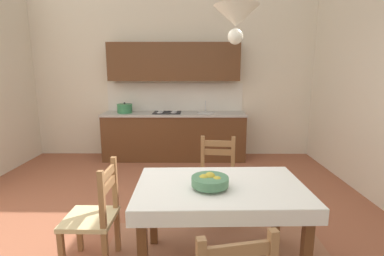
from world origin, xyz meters
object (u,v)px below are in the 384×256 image
object	(u,v)px
dining_table	(220,199)
dining_chair_tv_side	(95,217)
dining_chair_kitchen_side	(217,180)
kitchen_cabinetry	(174,115)
fruit_bowl	(210,181)
pendant_lamp	(236,17)

from	to	relation	value
dining_table	dining_chair_tv_side	size ratio (longest dim) A/B	1.53
dining_chair_kitchen_side	dining_table	bearing A→B (deg)	-93.13
kitchen_cabinetry	dining_chair_tv_side	distance (m)	3.25
kitchen_cabinetry	dining_table	bearing A→B (deg)	-79.36
kitchen_cabinetry	dining_chair_tv_side	xyz separation A→B (m)	(-0.48, -3.18, -0.41)
dining_table	fruit_bowl	xyz separation A→B (m)	(-0.09, -0.07, 0.19)
kitchen_cabinetry	pendant_lamp	xyz separation A→B (m)	(0.67, -3.33, 1.20)
dining_chair_kitchen_side	pendant_lamp	xyz separation A→B (m)	(0.02, -1.02, 1.61)
dining_table	dining_chair_kitchen_side	distance (m)	0.91
pendant_lamp	dining_chair_tv_side	bearing A→B (deg)	172.66
kitchen_cabinetry	fruit_bowl	size ratio (longest dim) A/B	9.02
dining_table	dining_chair_tv_side	bearing A→B (deg)	178.72
kitchen_cabinetry	fruit_bowl	world-z (taller)	kitchen_cabinetry
dining_chair_tv_side	dining_table	bearing A→B (deg)	-1.28
dining_chair_tv_side	kitchen_cabinetry	bearing A→B (deg)	81.47
dining_table	dining_chair_kitchen_side	world-z (taller)	dining_chair_kitchen_side
dining_chair_kitchen_side	pendant_lamp	world-z (taller)	pendant_lamp
fruit_bowl	pendant_lamp	bearing A→B (deg)	-19.51
dining_chair_tv_side	fruit_bowl	xyz separation A→B (m)	(0.99, -0.09, 0.37)
kitchen_cabinetry	dining_chair_kitchen_side	distance (m)	2.44
kitchen_cabinetry	pendant_lamp	bearing A→B (deg)	-78.55
dining_chair_kitchen_side	pendant_lamp	size ratio (longest dim) A/B	1.16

